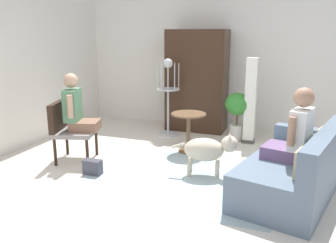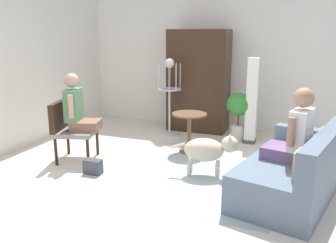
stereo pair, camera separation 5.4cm
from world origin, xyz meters
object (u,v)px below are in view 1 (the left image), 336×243
object	(u,v)px
person_on_couch	(295,132)
round_end_table	(188,126)
handbag	(93,167)
potted_plant	(237,109)
armchair	(68,126)
armoire_cabinet	(197,81)
bird_cage_stand	(168,94)
person_on_armchair	(77,108)
couch	(296,170)
column_lamp	(250,102)
dog	(208,149)

from	to	relation	value
person_on_couch	round_end_table	xyz separation A→B (m)	(-1.55, 1.04, -0.34)
handbag	potted_plant	bearing A→B (deg)	55.00
armchair	armoire_cabinet	world-z (taller)	armoire_cabinet
round_end_table	bird_cage_stand	xyz separation A→B (m)	(-0.64, 0.81, 0.34)
armchair	person_on_armchair	bearing A→B (deg)	16.57
armchair	person_on_couch	world-z (taller)	person_on_couch
couch	person_on_armchair	world-z (taller)	person_on_armchair
person_on_couch	armoire_cabinet	xyz separation A→B (m)	(-1.81, 2.41, 0.19)
person_on_couch	potted_plant	xyz separation A→B (m)	(-0.95, 1.93, -0.20)
round_end_table	column_lamp	xyz separation A→B (m)	(0.83, 0.85, 0.29)
bird_cage_stand	potted_plant	xyz separation A→B (m)	(1.24, 0.08, -0.20)
potted_plant	column_lamp	size ratio (longest dim) A/B	0.58
column_lamp	potted_plant	bearing A→B (deg)	170.85
dog	column_lamp	bearing A→B (deg)	79.49
handbag	dog	bearing A→B (deg)	18.67
couch	handbag	distance (m)	2.56
person_on_couch	handbag	xyz separation A→B (m)	(-2.48, -0.27, -0.66)
person_on_couch	column_lamp	bearing A→B (deg)	111.02
armchair	person_on_couch	xyz separation A→B (m)	(3.10, -0.10, 0.23)
dog	bird_cage_stand	xyz separation A→B (m)	(-1.15, 1.63, 0.40)
potted_plant	armchair	bearing A→B (deg)	-139.64
armchair	armoire_cabinet	bearing A→B (deg)	60.71
armchair	person_on_couch	size ratio (longest dim) A/B	1.05
person_on_couch	column_lamp	world-z (taller)	column_lamp
couch	dog	bearing A→B (deg)	169.33
dog	handbag	size ratio (longest dim) A/B	3.56
armchair	person_on_armchair	world-z (taller)	person_on_armchair
person_on_couch	column_lamp	distance (m)	2.03
armoire_cabinet	handbag	size ratio (longest dim) A/B	7.92
column_lamp	round_end_table	bearing A→B (deg)	-134.21
couch	dog	size ratio (longest dim) A/B	2.23
person_on_armchair	round_end_table	bearing A→B (deg)	32.78
couch	armoire_cabinet	distance (m)	3.10
couch	armchair	world-z (taller)	armchair
person_on_couch	potted_plant	size ratio (longest dim) A/B	0.99
dog	armchair	bearing A→B (deg)	-176.55
round_end_table	column_lamp	world-z (taller)	column_lamp
potted_plant	handbag	size ratio (longest dim) A/B	3.51
column_lamp	handbag	xyz separation A→B (m)	(-1.76, -2.16, -0.62)
armchair	dog	world-z (taller)	armchair
couch	column_lamp	bearing A→B (deg)	112.57
person_on_couch	dog	bearing A→B (deg)	167.96
armoire_cabinet	handbag	distance (m)	2.89
armchair	person_on_couch	distance (m)	3.11
person_on_armchair	round_end_table	xyz separation A→B (m)	(1.41, 0.91, -0.37)
person_on_armchair	potted_plant	distance (m)	2.71
armchair	potted_plant	xyz separation A→B (m)	(2.16, 1.83, 0.03)
couch	armoire_cabinet	bearing A→B (deg)	127.88
round_end_table	bird_cage_stand	distance (m)	1.08
couch	handbag	size ratio (longest dim) A/B	7.94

